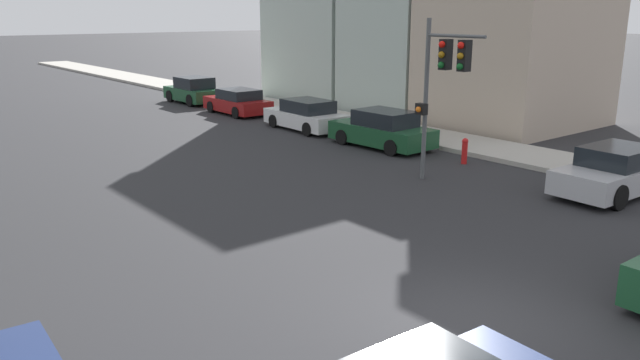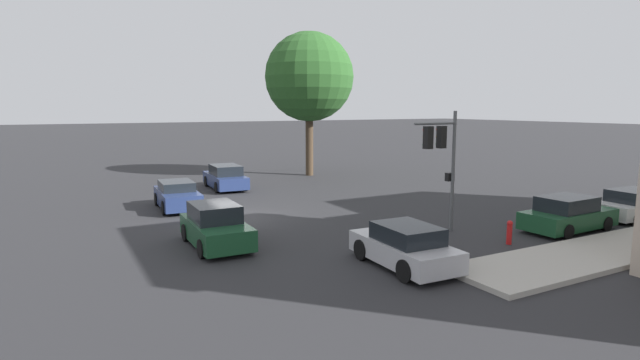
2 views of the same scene
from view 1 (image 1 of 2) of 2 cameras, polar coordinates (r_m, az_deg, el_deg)
The scene contains 10 objects.
ground_plane at distance 11.35m, azimuth 13.16°, elevation -12.50°, with size 300.00×300.00×0.00m, color #28282B.
sidewalk_strip at distance 43.99m, azimuth -11.99°, elevation 8.14°, with size 2.88×60.00×0.17m.
rowhouse_backdrop at distance 34.20m, azimuth 8.88°, elevation 15.95°, with size 8.05×18.79×12.53m.
traffic_signal at distance 19.28m, azimuth 11.17°, elevation 9.65°, with size 0.56×2.26×5.01m.
crossing_car_0 at distance 20.04m, azimuth 25.34°, elevation 0.65°, with size 4.10×2.03×1.43m.
parked_car_0 at distance 24.73m, azimuth 5.73°, elevation 4.57°, with size 2.04×4.37×1.48m.
parked_car_1 at distance 28.37m, azimuth -1.26°, elevation 5.91°, with size 2.02×4.32×1.38m.
parked_car_2 at distance 33.12m, azimuth -7.53°, elevation 7.07°, with size 1.93×4.13×1.31m.
parked_car_3 at distance 37.56m, azimuth -11.48°, elevation 7.99°, with size 2.00×4.03×1.52m.
fire_hydrant at distance 22.50m, azimuth 13.09°, elevation 2.68°, with size 0.22×0.22×0.92m.
Camera 1 is at (-8.12, -6.00, 5.19)m, focal length 35.00 mm.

